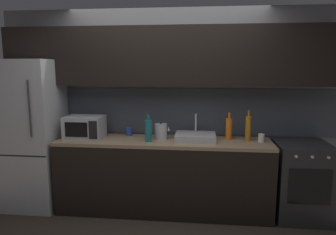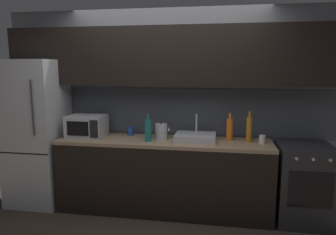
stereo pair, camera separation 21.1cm
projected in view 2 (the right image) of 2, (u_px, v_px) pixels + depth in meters
back_wall at (168, 85)px, 3.95m from camera, size 4.32×0.44×2.50m
counter_run at (164, 175)px, 3.83m from camera, size 2.58×0.60×0.90m
refrigerator at (37, 133)px, 4.03m from camera, size 0.68×0.69×1.86m
oven_range at (303, 184)px, 3.57m from camera, size 0.60×0.62×0.90m
microwave at (87, 126)px, 3.92m from camera, size 0.46×0.35×0.27m
sink_basin at (195, 137)px, 3.72m from camera, size 0.48×0.38×0.30m
kettle at (161, 131)px, 3.80m from camera, size 0.18×0.15×0.21m
wine_bottle_orange at (230, 129)px, 3.73m from camera, size 0.08×0.08×0.33m
wine_bottle_teal at (148, 130)px, 3.66m from camera, size 0.08×0.08×0.33m
wine_bottle_amber at (249, 129)px, 3.65m from camera, size 0.07×0.07×0.37m
mug_white at (262, 139)px, 3.58m from camera, size 0.07×0.07×0.10m
mug_blue at (130, 131)px, 4.01m from camera, size 0.08×0.08×0.11m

